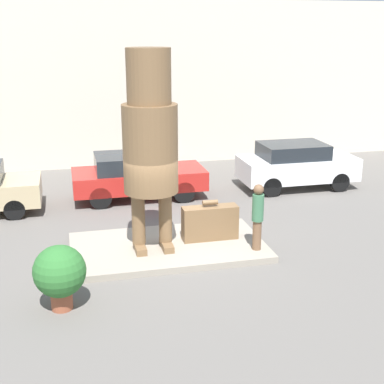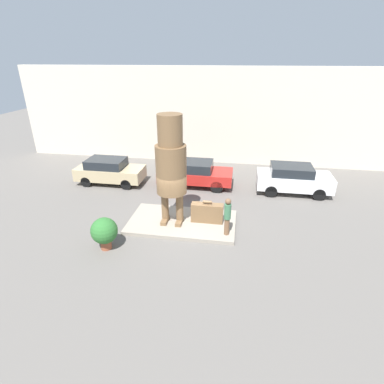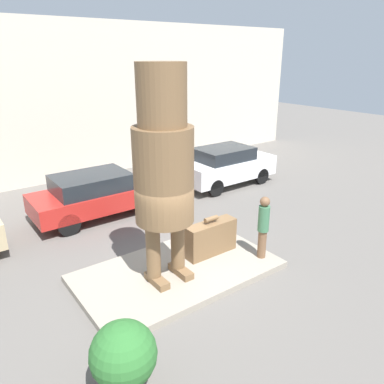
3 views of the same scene
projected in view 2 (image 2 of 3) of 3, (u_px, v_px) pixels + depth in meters
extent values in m
plane|color=#605B56|center=(182.00, 224.00, 14.23)|extent=(60.00, 60.00, 0.00)
cube|color=gray|center=(182.00, 222.00, 14.19)|extent=(5.00, 2.87, 0.17)
cube|color=beige|center=(207.00, 116.00, 21.40)|extent=(28.00, 0.60, 6.68)
cube|color=brown|center=(165.00, 220.00, 14.02)|extent=(0.26, 0.77, 0.17)
cube|color=brown|center=(179.00, 221.00, 13.91)|extent=(0.26, 0.77, 0.17)
cylinder|color=brown|center=(165.00, 205.00, 13.81)|extent=(0.34, 0.34, 1.35)
cylinder|color=brown|center=(180.00, 206.00, 13.70)|extent=(0.34, 0.34, 1.35)
cylinder|color=brown|center=(171.00, 169.00, 13.03)|extent=(1.35, 1.35, 2.16)
cylinder|color=brown|center=(170.00, 130.00, 12.31)|extent=(1.06, 1.06, 1.30)
cube|color=brown|center=(207.00, 213.00, 13.91)|extent=(1.48, 0.43, 0.91)
cylinder|color=brown|center=(207.00, 202.00, 13.67)|extent=(0.41, 0.13, 0.13)
cylinder|color=brown|center=(227.00, 226.00, 12.93)|extent=(0.22, 0.22, 0.77)
cylinder|color=#3D704C|center=(228.00, 211.00, 12.63)|extent=(0.29, 0.29, 0.69)
sphere|color=brown|center=(228.00, 201.00, 12.43)|extent=(0.26, 0.26, 0.26)
cube|color=tan|center=(111.00, 173.00, 18.49)|extent=(4.10, 1.75, 0.73)
cube|color=#1E2328|center=(106.00, 163.00, 18.26)|extent=(2.26, 1.58, 0.52)
cylinder|color=black|center=(135.00, 175.00, 19.15)|extent=(0.63, 0.18, 0.63)
cylinder|color=black|center=(126.00, 184.00, 17.74)|extent=(0.63, 0.18, 0.63)
cylinder|color=black|center=(98.00, 173.00, 19.53)|extent=(0.63, 0.18, 0.63)
cylinder|color=black|center=(86.00, 182.00, 18.12)|extent=(0.63, 0.18, 0.63)
cube|color=#B2231E|center=(195.00, 175.00, 18.14)|extent=(4.42, 1.86, 0.64)
cube|color=#1E2328|center=(192.00, 166.00, 17.93)|extent=(2.43, 1.68, 0.54)
cylinder|color=black|center=(219.00, 176.00, 18.82)|extent=(0.71, 0.18, 0.71)
cylinder|color=black|center=(217.00, 187.00, 17.31)|extent=(0.71, 0.18, 0.71)
cylinder|color=black|center=(176.00, 174.00, 19.23)|extent=(0.71, 0.18, 0.71)
cylinder|color=black|center=(170.00, 184.00, 17.72)|extent=(0.71, 0.18, 0.71)
cube|color=silver|center=(294.00, 181.00, 17.17)|extent=(4.14, 1.81, 0.80)
cube|color=#1E2328|center=(292.00, 170.00, 16.92)|extent=(2.28, 1.63, 0.51)
cylinder|color=black|center=(313.00, 183.00, 17.87)|extent=(0.68, 0.18, 0.68)
cylinder|color=black|center=(319.00, 194.00, 16.41)|extent=(0.68, 0.18, 0.68)
cylinder|color=black|center=(269.00, 180.00, 18.25)|extent=(0.68, 0.18, 0.68)
cylinder|color=black|center=(271.00, 191.00, 16.79)|extent=(0.68, 0.18, 0.68)
cylinder|color=brown|center=(106.00, 244.00, 12.34)|extent=(0.44, 0.44, 0.39)
sphere|color=#2D6B2D|center=(104.00, 231.00, 12.07)|extent=(1.08, 1.08, 1.08)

